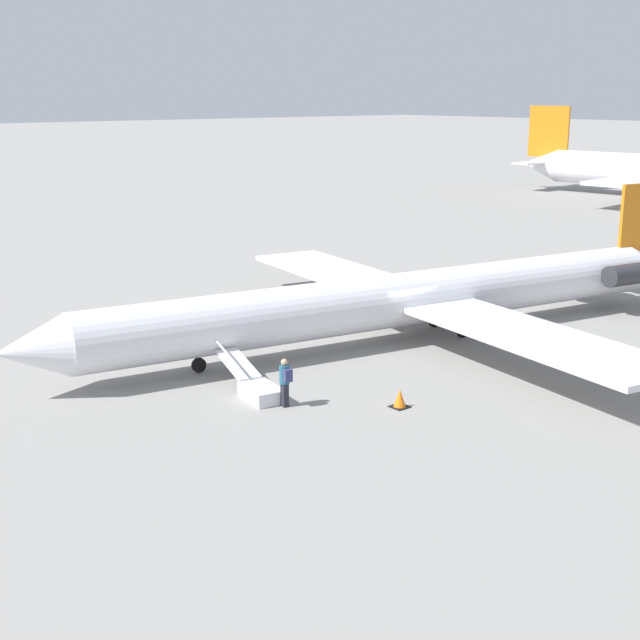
{
  "coord_description": "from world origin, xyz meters",
  "views": [
    {
      "loc": [
        26.98,
        27.12,
        10.67
      ],
      "look_at": [
        4.4,
        0.0,
        1.65
      ],
      "focal_mm": 50.0,
      "sensor_mm": 36.0,
      "label": 1
    }
  ],
  "objects": [
    {
      "name": "ground_plane",
      "position": [
        0.0,
        0.0,
        0.0
      ],
      "size": [
        600.0,
        600.0,
        0.0
      ],
      "primitive_type": "plane",
      "color": "gray"
    },
    {
      "name": "airplane_main",
      "position": [
        -0.93,
        0.16,
        1.85
      ],
      "size": [
        34.42,
        26.87,
        6.21
      ],
      "rotation": [
        0.0,
        0.0,
        -0.17
      ],
      "color": "silver",
      "rests_on": "ground"
    },
    {
      "name": "boarding_stairs",
      "position": [
        9.18,
        2.17,
        0.36
      ],
      "size": [
        1.68,
        4.13,
        1.59
      ],
      "rotation": [
        0.0,
        0.0,
        -1.74
      ],
      "color": "silver",
      "rests_on": "ground"
    },
    {
      "name": "passenger",
      "position": [
        9.06,
        3.7,
        1.0
      ],
      "size": [
        0.38,
        0.56,
        1.74
      ],
      "rotation": [
        0.0,
        0.0,
        -1.74
      ],
      "color": "#23232D",
      "rests_on": "ground"
    },
    {
      "name": "traffic_cone_near_stairs",
      "position": [
        6.01,
        6.3,
        0.31
      ],
      "size": [
        0.6,
        0.6,
        0.66
      ],
      "color": "black",
      "rests_on": "ground"
    }
  ]
}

